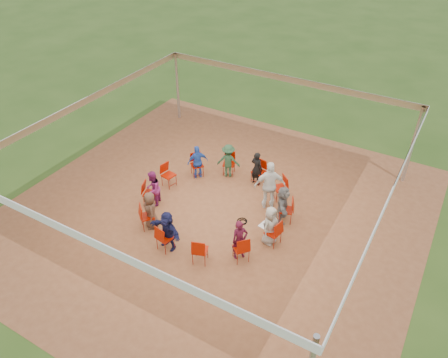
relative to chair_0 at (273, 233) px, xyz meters
The scene contains 27 objects.
ground 2.33m from the chair_0, 169.17° to the left, with size 80.00×80.00×0.00m, color #2C4A17.
dirt_patch 2.33m from the chair_0, 169.17° to the left, with size 13.00×13.00×0.00m, color brown.
tent 2.99m from the chair_0, 169.17° to the left, with size 10.33×10.33×3.00m.
chair_0 is the anchor object (origin of this frame).
chair_1 1.19m from the chair_0, 94.17° to the left, with size 0.42×0.44×0.90m, color #9E1200, non-canonical shape.
chair_2 2.29m from the chair_0, 109.17° to the left, with size 0.42×0.44×0.90m, color #9E1200, non-canonical shape.
chair_3 3.24m from the chair_0, 124.17° to the left, with size 0.42×0.44×0.90m, color #9E1200, non-canonical shape.
chair_4 3.97m from the chair_0, 139.17° to the left, with size 0.42×0.44×0.90m, color #9E1200, non-canonical shape.
chair_5 4.42m from the chair_0, 154.17° to the left, with size 0.42×0.44×0.90m, color #9E1200, non-canonical shape.
chair_6 4.58m from the chair_0, 169.17° to the left, with size 0.42×0.44×0.90m, color #9E1200, non-canonical shape.
chair_7 4.42m from the chair_0, behind, with size 0.42×0.44×0.90m, color #9E1200, non-canonical shape.
chair_8 3.97m from the chair_0, 160.83° to the right, with size 0.42×0.44×0.90m, color #9E1200, non-canonical shape.
chair_9 3.24m from the chair_0, 145.83° to the right, with size 0.42×0.44×0.90m, color #9E1200, non-canonical shape.
chair_10 2.29m from the chair_0, 130.83° to the right, with size 0.42×0.44×0.90m, color #9E1200, non-canonical shape.
chair_11 1.19m from the chair_0, 115.83° to the right, with size 0.42×0.44×0.90m, color #9E1200, non-canonical shape.
person_seated_0 0.25m from the chair_0, 169.17° to the left, with size 0.64×0.36×1.32m, color #9D988B.
person_seated_1 1.18m from the chair_0, 99.90° to the left, with size 1.22×0.46×1.32m, color slate.
person_seated_2 3.16m from the chair_0, 125.71° to the left, with size 0.48×0.32×1.32m, color black.
person_seated_3 3.87m from the chair_0, 140.06° to the left, with size 0.85×0.42×1.32m, color #23452B.
person_seated_4 4.31m from the chair_0, 154.58° to the left, with size 0.77×0.39×1.32m, color blue.
person_seated_5 4.31m from the chair_0, behind, with size 0.64×0.37×1.32m, color #852062.
person_seated_6 3.87m from the chair_0, 161.72° to the right, with size 0.64×0.36×1.32m, color #4F3425.
person_seated_7 3.16m from the chair_0, 147.37° to the right, with size 1.22×0.46×1.32m, color #181A46.
person_seated_8 1.18m from the chair_0, 121.57° to the right, with size 0.48×0.32×1.32m, color #430D1F.
standing_person 1.86m from the chair_0, 119.04° to the left, with size 1.03×0.53×1.76m, color silver.
cable_coil 1.40m from the chair_0, 161.41° to the left, with size 0.34×0.34×0.03m.
laptop 0.33m from the chair_0, 169.17° to the left, with size 0.33×0.38×0.23m.
Camera 1 is at (5.87, -9.61, 9.40)m, focal length 35.00 mm.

